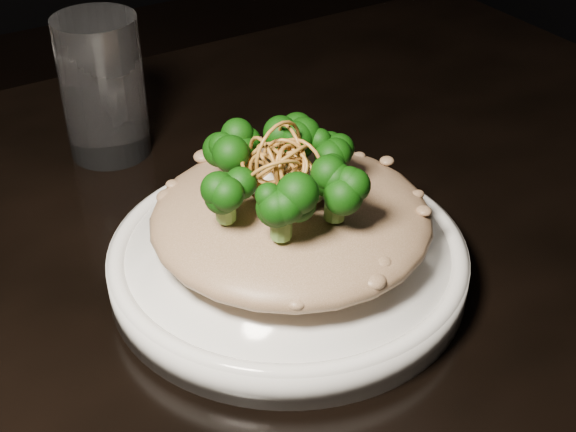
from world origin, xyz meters
name	(u,v)px	position (x,y,z in m)	size (l,w,h in m)	color
table	(244,346)	(0.00, 0.00, 0.67)	(1.10, 0.80, 0.75)	black
plate	(288,262)	(0.02, -0.03, 0.76)	(0.26, 0.26, 0.03)	white
risotto	(291,217)	(0.03, -0.02, 0.80)	(0.20, 0.20, 0.04)	brown
broccoli	(283,173)	(0.02, -0.03, 0.84)	(0.12, 0.12, 0.04)	black
cheese	(291,185)	(0.03, -0.03, 0.83)	(0.06, 0.06, 0.02)	white
shallots	(284,161)	(0.02, -0.03, 0.85)	(0.05, 0.05, 0.03)	#8D5D1D
drinking_glass	(103,88)	(-0.02, 0.22, 0.82)	(0.07, 0.07, 0.13)	silver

